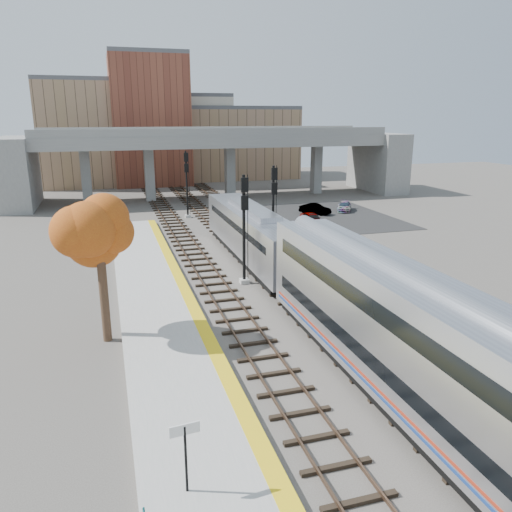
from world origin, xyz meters
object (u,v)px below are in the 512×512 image
object	(u,v)px
car_a	(312,219)
car_b	(315,209)
signal_mast_far	(187,185)
signal_mast_near	(244,230)
locomotive	(252,232)
car_c	(344,206)
tree	(99,236)
coach	(429,355)
signal_mast_mid	(273,211)

from	to	relation	value
car_a	car_b	size ratio (longest dim) A/B	1.04
signal_mast_far	car_b	size ratio (longest dim) A/B	2.00
signal_mast_near	car_a	bearing A→B (deg)	53.66
car_a	signal_mast_far	bearing A→B (deg)	145.53
locomotive	car_c	distance (m)	23.67
signal_mast_near	car_c	distance (m)	29.07
car_a	tree	bearing A→B (deg)	-133.41
locomotive	tree	bearing A→B (deg)	-133.50
locomotive	car_b	distance (m)	20.32
tree	coach	bearing A→B (deg)	-44.01
locomotive	signal_mast_mid	distance (m)	2.59
car_b	car_c	xyz separation A→B (m)	(4.14, 0.85, -0.06)
signal_mast_mid	car_c	distance (m)	21.84
locomotive	coach	distance (m)	22.61
tree	car_a	xyz separation A→B (m)	(20.78, 22.46, -4.81)
coach	car_c	xyz separation A→B (m)	(16.44, 39.56, -2.21)
coach	tree	size ratio (longest dim) A/B	3.37
coach	signal_mast_mid	bearing A→B (deg)	85.13
car_b	coach	bearing A→B (deg)	-147.39
signal_mast_near	signal_mast_far	world-z (taller)	signal_mast_near
signal_mast_mid	signal_mast_far	size ratio (longest dim) A/B	1.00
signal_mast_near	signal_mast_mid	xyz separation A→B (m)	(4.10, 6.07, -0.06)
tree	car_c	bearing A→B (deg)	46.14
signal_mast_far	car_b	distance (m)	14.90
signal_mast_mid	tree	size ratio (longest dim) A/B	0.99
signal_mast_mid	car_a	xyz separation A→B (m)	(7.59, 9.81, -2.99)
coach	car_c	size ratio (longest dim) A/B	6.66
car_b	locomotive	bearing A→B (deg)	-167.14
coach	signal_mast_far	bearing A→B (deg)	92.92
coach	car_b	distance (m)	40.67
coach	car_a	xyz separation A→B (m)	(9.59, 33.27, -2.11)
car_b	signal_mast_mid	bearing A→B (deg)	-163.80
signal_mast_mid	locomotive	bearing A→B (deg)	-156.88
car_a	car_c	distance (m)	9.30
signal_mast_mid	car_a	world-z (taller)	signal_mast_mid
signal_mast_near	tree	world-z (taller)	tree
car_b	tree	bearing A→B (deg)	-169.87
signal_mast_near	car_a	distance (m)	19.95
signal_mast_near	tree	distance (m)	11.36
signal_mast_far	car_b	xyz separation A→B (m)	(14.39, -2.39, -3.04)
signal_mast_far	car_a	size ratio (longest dim) A/B	1.93
car_b	car_c	size ratio (longest dim) A/B	0.97
locomotive	coach	xyz separation A→B (m)	(-0.00, -22.61, 0.52)
coach	car_c	bearing A→B (deg)	67.44
signal_mast_near	tree	bearing A→B (deg)	-144.12
signal_mast_far	tree	bearing A→B (deg)	-106.71
coach	signal_mast_mid	xyz separation A→B (m)	(2.00, 23.46, 0.88)
signal_mast_near	car_b	bearing A→B (deg)	55.97
signal_mast_near	tree	xyz separation A→B (m)	(-9.09, -6.58, 1.76)
car_a	coach	bearing A→B (deg)	-106.71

